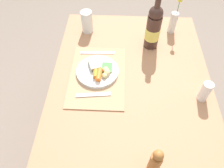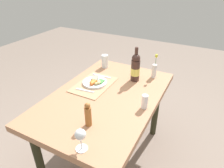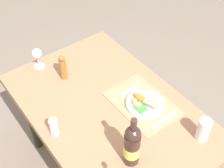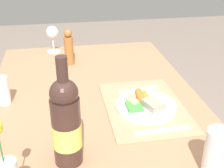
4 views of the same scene
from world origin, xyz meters
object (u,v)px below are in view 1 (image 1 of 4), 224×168
Objects in this scene: flower_vase at (174,20)px; dinner_plate at (98,71)px; salt_shaker at (205,92)px; dining_table at (130,102)px; water_tumbler at (87,23)px; fork at (97,53)px; pepper_mill at (155,163)px; wine_bottle at (153,28)px; knife at (93,95)px.

dinner_plate is at bearing -49.15° from flower_vase.
dining_table is at bearing -93.78° from salt_shaker.
water_tumbler is 1.23× the size of salt_shaker.
salt_shaker is (0.29, 0.55, 0.05)m from fork.
pepper_mill is at bearing -11.72° from flower_vase.
dinner_plate is 0.15m from fork.
fork is at bearing -63.63° from flower_vase.
wine_bottle is (-0.38, -0.23, 0.07)m from salt_shaker.
dinner_plate is 0.38m from water_tumbler.
water_tumbler is at bearing -128.76° from salt_shaker.
salt_shaker is 0.53m from flower_vase.
pepper_mill reaches higher than knife.
salt_shaker is 0.63× the size of pepper_mill.
flower_vase is at bearing 168.28° from pepper_mill.
dinner_plate is at bearing -51.11° from wine_bottle.
fork is 0.61× the size of wine_bottle.
salt_shaker reaches higher than dining_table.
wine_bottle reaches higher than fork.
water_tumbler is at bearing -88.07° from flower_vase.
pepper_mill is (0.50, 0.26, 0.07)m from dinner_plate.
dinner_plate reaches higher than knife.
water_tumbler is 0.57× the size of flower_vase.
fork is at bearing 174.50° from knife.
water_tumbler is 0.93m from pepper_mill.
dinner_plate is (-0.12, -0.18, 0.11)m from dining_table.
fork and knife have the same top height.
wine_bottle reaches higher than flower_vase.
dining_table is 0.35m from fork.
pepper_mill is at bearing 30.99° from knife.
fork is (-0.27, -0.20, 0.10)m from dining_table.
knife is 1.25× the size of water_tumbler.
dinner_plate is 0.93× the size of flower_vase.
fork is at bearing -118.30° from salt_shaker.
dining_table is 9.34× the size of water_tumbler.
fork is at bearing -157.15° from pepper_mill.
water_tumbler is 0.42m from wine_bottle.
water_tumbler is 0.80m from salt_shaker.
water_tumbler reaches higher than dining_table.
flower_vase is at bearing 91.93° from water_tumbler.
fork is 1.14× the size of knife.
pepper_mill is (0.65, 0.28, 0.08)m from fork.
water_tumbler is (-0.48, -0.28, 0.15)m from dining_table.
salt_shaker is 0.45m from wine_bottle.
flower_vase is 0.21m from wine_bottle.
flower_vase reaches higher than water_tumbler.
flower_vase is (-0.38, 0.44, 0.06)m from dinner_plate.
water_tumbler is (-0.36, -0.10, 0.04)m from dinner_plate.
dining_table is 5.76× the size of dinner_plate.
dining_table is at bearing -18.46° from wine_bottle.
dinner_plate is at bearing -123.39° from dining_table.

